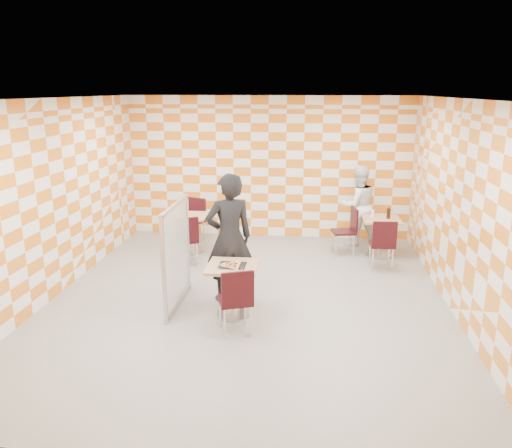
# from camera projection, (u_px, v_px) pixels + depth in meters

# --- Properties ---
(room_shell) EXTENTS (7.00, 7.00, 7.00)m
(room_shell) POSITION_uv_depth(u_px,v_px,m) (252.00, 197.00, 7.79)
(room_shell) COLOR gray
(room_shell) RESTS_ON ground
(main_table) EXTENTS (0.70, 0.70, 0.75)m
(main_table) POSITION_uv_depth(u_px,v_px,m) (233.00, 281.00, 7.01)
(main_table) COLOR tan
(main_table) RESTS_ON ground
(second_table) EXTENTS (0.70, 0.70, 0.75)m
(second_table) POSITION_uv_depth(u_px,v_px,m) (381.00, 231.00, 9.52)
(second_table) COLOR tan
(second_table) RESTS_ON ground
(empty_table) EXTENTS (0.70, 0.70, 0.75)m
(empty_table) POSITION_uv_depth(u_px,v_px,m) (189.00, 227.00, 9.78)
(empty_table) COLOR tan
(empty_table) RESTS_ON ground
(chair_main_front) EXTENTS (0.54, 0.55, 0.92)m
(chair_main_front) POSITION_uv_depth(u_px,v_px,m) (236.00, 297.00, 6.41)
(chair_main_front) COLOR black
(chair_main_front) RESTS_ON ground
(chair_second_front) EXTENTS (0.44, 0.45, 0.92)m
(chair_second_front) POSITION_uv_depth(u_px,v_px,m) (383.00, 241.00, 8.76)
(chair_second_front) COLOR black
(chair_second_front) RESTS_ON ground
(chair_second_side) EXTENTS (0.50, 0.49, 0.92)m
(chair_second_side) POSITION_uv_depth(u_px,v_px,m) (348.00, 227.00, 9.64)
(chair_second_side) COLOR black
(chair_second_side) RESTS_ON ground
(chair_empty_near) EXTENTS (0.56, 0.56, 0.92)m
(chair_empty_near) POSITION_uv_depth(u_px,v_px,m) (186.00, 237.00, 9.02)
(chair_empty_near) COLOR black
(chair_empty_near) RESTS_ON ground
(chair_empty_far) EXTENTS (0.55, 0.55, 0.92)m
(chair_empty_far) POSITION_uv_depth(u_px,v_px,m) (195.00, 217.00, 10.43)
(chair_empty_far) COLOR black
(chair_empty_far) RESTS_ON ground
(partition) EXTENTS (0.08, 1.38, 1.55)m
(partition) POSITION_uv_depth(u_px,v_px,m) (176.00, 254.00, 7.28)
(partition) COLOR white
(partition) RESTS_ON ground
(man_dark) EXTENTS (0.84, 0.72, 1.96)m
(man_dark) POSITION_uv_depth(u_px,v_px,m) (229.00, 238.00, 7.44)
(man_dark) COLOR black
(man_dark) RESTS_ON ground
(man_white) EXTENTS (0.97, 0.87, 1.65)m
(man_white) POSITION_uv_depth(u_px,v_px,m) (358.00, 205.00, 10.18)
(man_white) COLOR white
(man_white) RESTS_ON ground
(pizza_on_foil) EXTENTS (0.40, 0.40, 0.04)m
(pizza_on_foil) POSITION_uv_depth(u_px,v_px,m) (232.00, 265.00, 6.93)
(pizza_on_foil) COLOR silver
(pizza_on_foil) RESTS_ON main_table
(sport_bottle) EXTENTS (0.06, 0.06, 0.20)m
(sport_bottle) POSITION_uv_depth(u_px,v_px,m) (373.00, 213.00, 9.53)
(sport_bottle) COLOR white
(sport_bottle) RESTS_ON second_table
(soda_bottle) EXTENTS (0.07, 0.07, 0.23)m
(soda_bottle) POSITION_uv_depth(u_px,v_px,m) (389.00, 213.00, 9.43)
(soda_bottle) COLOR black
(soda_bottle) RESTS_ON second_table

